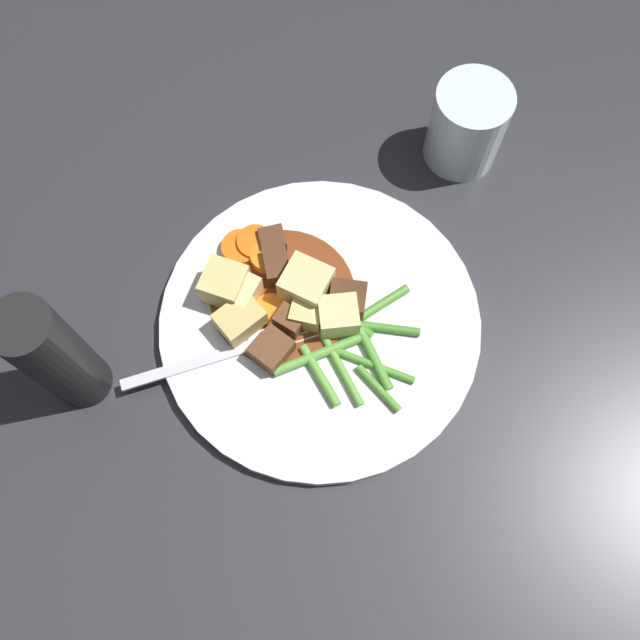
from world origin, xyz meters
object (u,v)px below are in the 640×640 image
Objects in this scene: meat_chunk_1 at (347,300)px; meat_chunk_0 at (290,321)px; carrot_slice_3 at (268,257)px; potato_chunk_5 at (240,292)px; potato_chunk_3 at (240,320)px; fork at (227,353)px; potato_chunk_4 at (306,285)px; potato_chunk_0 at (307,313)px; carrot_slice_1 at (271,310)px; potato_chunk_2 at (338,317)px; meat_chunk_4 at (272,350)px; water_glass at (467,126)px; meat_chunk_2 at (277,267)px; potato_chunk_1 at (225,284)px; pepper_mill at (56,356)px; carrot_slice_0 at (256,244)px; meat_chunk_3 at (272,241)px; dinner_plate at (320,323)px; carrot_slice_2 at (241,248)px.

meat_chunk_0 is at bearing 54.99° from meat_chunk_1.
potato_chunk_5 is at bearing 92.41° from carrot_slice_3.
potato_chunk_3 is at bearing 34.52° from meat_chunk_0.
potato_chunk_5 is 0.22× the size of fork.
fork is at bearing 74.66° from potato_chunk_4.
potato_chunk_3 is (0.04, 0.04, 0.00)m from potato_chunk_0.
carrot_slice_1 is 1.21× the size of meat_chunk_0.
carrot_slice_1 is at bearing 24.77° from potato_chunk_2.
potato_chunk_3 is 1.21× the size of potato_chunk_5.
water_glass reaches higher than meat_chunk_4.
meat_chunk_2 is 0.97× the size of meat_chunk_4.
meat_chunk_2 is (-0.03, -0.04, -0.01)m from potato_chunk_1.
potato_chunk_2 is 0.23m from pepper_mill.
pepper_mill is (0.05, 0.19, 0.05)m from carrot_slice_0.
carrot_slice_1 is 0.20× the size of fork.
potato_chunk_4 is 1.21× the size of potato_chunk_5.
carrot_slice_3 is 1.30× the size of meat_chunk_0.
potato_chunk_4 is at bearing -82.25° from meat_chunk_4.
meat_chunk_0 is 0.08m from meat_chunk_3.
potato_chunk_0 is 0.71× the size of potato_chunk_4.
potato_chunk_3 is at bearing 128.05° from potato_chunk_5.
potato_chunk_2 is 0.02m from meat_chunk_1.
carrot_slice_1 is 0.35× the size of water_glass.
potato_chunk_1 is 0.05m from meat_chunk_2.
meat_chunk_1 is 0.09m from meat_chunk_3.
carrot_slice_1 is 0.02m from meat_chunk_0.
pepper_mill reaches higher than meat_chunk_2.
dinner_plate is 0.03m from potato_chunk_2.
meat_chunk_2 is at bearing 161.59° from carrot_slice_3.
potato_chunk_4 is (-0.06, 0.01, 0.01)m from carrot_slice_0.
carrot_slice_0 is 1.06× the size of meat_chunk_1.
carrot_slice_3 is at bearing -9.37° from potato_chunk_2.
potato_chunk_1 is (0.04, 0.01, 0.01)m from carrot_slice_1.
carrot_slice_2 is at bearing -12.74° from potato_chunk_0.
potato_chunk_2 is 1.38× the size of meat_chunk_0.
potato_chunk_3 is (-0.04, 0.06, 0.01)m from carrot_slice_2.
potato_chunk_2 is (-0.10, 0.02, 0.01)m from carrot_slice_0.
potato_chunk_5 is 0.22× the size of pepper_mill.
potato_chunk_3 is at bearing -126.11° from pepper_mill.
potato_chunk_5 reaches higher than carrot_slice_1.
meat_chunk_4 is (0.01, 0.04, -0.00)m from potato_chunk_0.
potato_chunk_1 is at bearing -53.02° from fork.
potato_chunk_4 is 1.23× the size of meat_chunk_4.
water_glass reaches higher than potato_chunk_0.
dinner_plate is 11.77× the size of meat_chunk_0.
potato_chunk_5 reaches higher than potato_chunk_0.
carrot_slice_2 is 0.04m from potato_chunk_1.
potato_chunk_3 reaches higher than carrot_slice_1.
carrot_slice_1 is 0.92× the size of potato_chunk_5.
carrot_slice_3 is 0.21× the size of fork.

